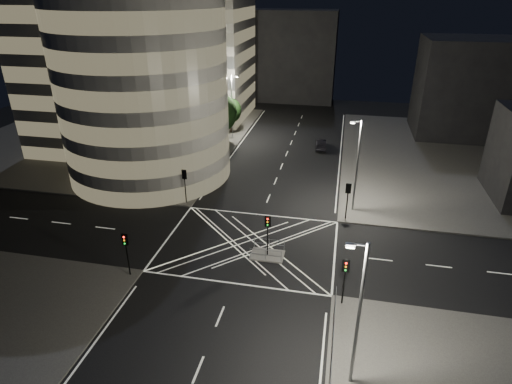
% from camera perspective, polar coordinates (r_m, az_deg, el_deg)
% --- Properties ---
extents(ground, '(120.00, 120.00, 0.00)m').
position_cam_1_polar(ground, '(40.83, -0.88, -7.02)').
color(ground, black).
rests_on(ground, ground).
extents(sidewalk_far_left, '(42.00, 42.00, 0.15)m').
position_cam_1_polar(sidewalk_far_left, '(74.07, -18.62, 7.07)').
color(sidewalk_far_left, '#494644').
rests_on(sidewalk_far_left, ground).
extents(sidewalk_far_right, '(42.00, 42.00, 0.15)m').
position_cam_1_polar(sidewalk_far_right, '(67.81, 29.47, 3.34)').
color(sidewalk_far_right, '#494644').
rests_on(sidewalk_far_right, ground).
extents(central_island, '(3.00, 2.00, 0.15)m').
position_cam_1_polar(central_island, '(39.23, 1.52, -8.41)').
color(central_island, slate).
rests_on(central_island, ground).
extents(office_tower_curved, '(30.00, 29.00, 27.20)m').
position_cam_1_polar(office_tower_curved, '(60.18, -17.13, 15.62)').
color(office_tower_curved, gray).
rests_on(office_tower_curved, sidewalk_far_left).
extents(office_block_rear, '(24.00, 16.00, 22.00)m').
position_cam_1_polar(office_block_rear, '(81.84, -10.00, 17.67)').
color(office_block_rear, gray).
rests_on(office_block_rear, sidewalk_far_left).
extents(building_right_far, '(14.00, 12.00, 15.00)m').
position_cam_1_polar(building_right_far, '(77.11, 26.01, 12.41)').
color(building_right_far, black).
rests_on(building_right_far, sidewalk_far_right).
extents(building_far_end, '(18.00, 8.00, 18.00)m').
position_cam_1_polar(building_far_end, '(93.15, 4.75, 17.55)').
color(building_far_end, black).
rests_on(building_far_end, ground).
extents(tree_a, '(4.43, 4.43, 7.29)m').
position_cam_1_polar(tree_a, '(49.30, -10.62, 4.83)').
color(tree_a, black).
rests_on(tree_a, sidewalk_far_left).
extents(tree_b, '(4.78, 4.78, 7.79)m').
position_cam_1_polar(tree_b, '(54.46, -8.33, 7.36)').
color(tree_b, black).
rests_on(tree_b, sidewalk_far_left).
extents(tree_c, '(4.37, 4.37, 7.16)m').
position_cam_1_polar(tree_c, '(59.98, -6.38, 8.79)').
color(tree_c, black).
rests_on(tree_c, sidewalk_far_left).
extents(tree_d, '(5.03, 5.03, 7.73)m').
position_cam_1_polar(tree_d, '(65.43, -4.78, 10.47)').
color(tree_d, black).
rests_on(tree_d, sidewalk_far_left).
extents(tree_e, '(3.48, 3.48, 5.65)m').
position_cam_1_polar(tree_e, '(71.31, -3.38, 10.80)').
color(tree_e, black).
rests_on(tree_e, sidewalk_far_left).
extents(traffic_signal_fl, '(0.55, 0.22, 4.00)m').
position_cam_1_polar(traffic_signal_fl, '(47.55, -9.49, 1.57)').
color(traffic_signal_fl, black).
rests_on(traffic_signal_fl, sidewalk_far_left).
extents(traffic_signal_nl, '(0.55, 0.22, 4.00)m').
position_cam_1_polar(traffic_signal_nl, '(36.74, -16.94, -6.99)').
color(traffic_signal_nl, black).
rests_on(traffic_signal_nl, sidewalk_near_left).
extents(traffic_signal_fr, '(0.55, 0.22, 4.00)m').
position_cam_1_polar(traffic_signal_fr, '(44.63, 12.14, -0.34)').
color(traffic_signal_fr, black).
rests_on(traffic_signal_fr, sidewalk_far_right).
extents(traffic_signal_nr, '(0.55, 0.22, 4.00)m').
position_cam_1_polar(traffic_signal_nr, '(32.87, 11.78, -10.58)').
color(traffic_signal_nr, black).
rests_on(traffic_signal_nr, sidewalk_near_right).
extents(traffic_signal_island, '(0.55, 0.22, 4.00)m').
position_cam_1_polar(traffic_signal_island, '(37.71, 1.57, -4.84)').
color(traffic_signal_island, black).
rests_on(traffic_signal_island, central_island).
extents(street_lamp_left_near, '(1.25, 0.25, 10.00)m').
position_cam_1_polar(street_lamp_left_near, '(51.33, -8.34, 6.64)').
color(street_lamp_left_near, slate).
rests_on(street_lamp_left_near, sidewalk_far_left).
extents(street_lamp_left_far, '(1.25, 0.25, 10.00)m').
position_cam_1_polar(street_lamp_left_far, '(67.79, -3.20, 11.55)').
color(street_lamp_left_far, slate).
rests_on(street_lamp_left_far, sidewalk_far_left).
extents(street_lamp_right_far, '(1.25, 0.25, 10.00)m').
position_cam_1_polar(street_lamp_right_far, '(45.63, 13.28, 3.75)').
color(street_lamp_right_far, slate).
rests_on(street_lamp_right_far, sidewalk_far_right).
extents(street_lamp_right_near, '(1.25, 0.25, 10.00)m').
position_cam_1_polar(street_lamp_right_near, '(25.62, 13.45, -15.35)').
color(street_lamp_right_near, slate).
rests_on(street_lamp_right_near, sidewalk_near_right).
extents(railing_near_right, '(0.06, 11.70, 1.10)m').
position_cam_1_polar(railing_near_right, '(30.21, 10.16, -19.85)').
color(railing_near_right, slate).
rests_on(railing_near_right, sidewalk_near_right).
extents(railing_island_south, '(2.80, 0.06, 1.10)m').
position_cam_1_polar(railing_island_south, '(38.15, 1.28, -8.38)').
color(railing_island_south, slate).
rests_on(railing_island_south, central_island).
extents(railing_island_north, '(2.80, 0.06, 1.10)m').
position_cam_1_polar(railing_island_north, '(39.63, 1.77, -6.95)').
color(railing_island_north, slate).
rests_on(railing_island_north, central_island).
extents(sedan, '(1.86, 4.33, 1.39)m').
position_cam_1_polar(sedan, '(65.45, 8.64, 6.34)').
color(sedan, black).
rests_on(sedan, ground).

